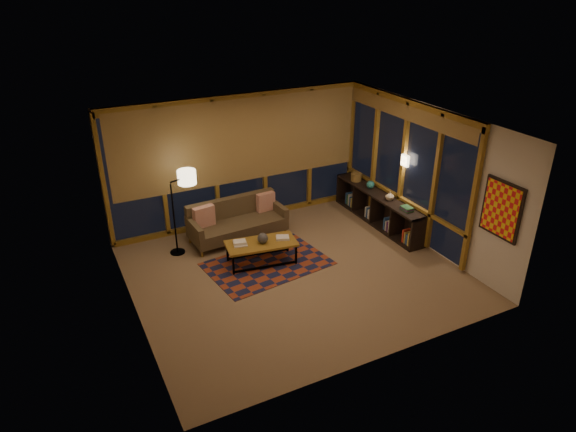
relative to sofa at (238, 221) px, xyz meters
name	(u,v)px	position (x,y,z in m)	size (l,w,h in m)	color
floor	(295,273)	(0.41, -1.66, -0.39)	(5.50, 5.00, 0.01)	tan
ceiling	(296,124)	(0.41, -1.66, 2.31)	(5.50, 5.00, 0.01)	beige
walls	(295,204)	(0.41, -1.66, 0.96)	(5.51, 5.01, 2.70)	beige
window_wall_back	(240,160)	(0.41, 0.77, 0.96)	(5.30, 0.16, 2.60)	olive
window_wall_right	(402,167)	(3.09, -1.06, 0.96)	(0.16, 3.70, 2.60)	olive
wall_art	(501,209)	(3.12, -3.51, 1.06)	(0.06, 0.74, 0.94)	red
wall_sconce	(405,161)	(3.03, -1.21, 1.16)	(0.12, 0.18, 0.22)	beige
sofa	(238,221)	(0.00, 0.00, 0.00)	(1.89, 0.77, 0.77)	brown
pillow_left	(204,216)	(-0.65, 0.09, 0.21)	(0.42, 0.14, 0.42)	#B02E15
pillow_right	(266,202)	(0.70, 0.20, 0.19)	(0.38, 0.13, 0.38)	#B02E15
area_rug	(267,264)	(0.10, -1.16, -0.38)	(2.14, 1.43, 0.01)	#91391E
coffee_table	(262,253)	(0.03, -1.07, -0.18)	(1.27, 0.58, 0.42)	olive
book_stack_a	(240,243)	(-0.34, -0.98, 0.07)	(0.24, 0.19, 0.07)	white
book_stack_b	(282,237)	(0.44, -1.10, 0.06)	(0.22, 0.18, 0.04)	white
ceramic_pot	(263,238)	(0.05, -1.09, 0.13)	(0.19, 0.19, 0.19)	black
floor_lamp	(174,215)	(-1.25, 0.00, 0.40)	(0.53, 0.34, 1.58)	black
bookshelf	(378,208)	(2.90, -0.66, -0.05)	(0.40, 2.67, 0.67)	#2D201A
basket	(356,177)	(2.88, 0.18, 0.37)	(0.23, 0.23, 0.18)	olive
teal_bowl	(370,185)	(2.90, -0.33, 0.37)	(0.17, 0.17, 0.17)	#23706F
vase	(390,196)	(2.90, -1.01, 0.37)	(0.18, 0.18, 0.18)	#C0AD8A
shelf_book_stack	(407,208)	(2.90, -1.56, 0.32)	(0.19, 0.26, 0.08)	white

